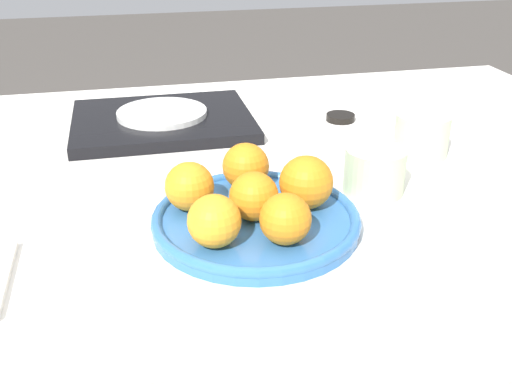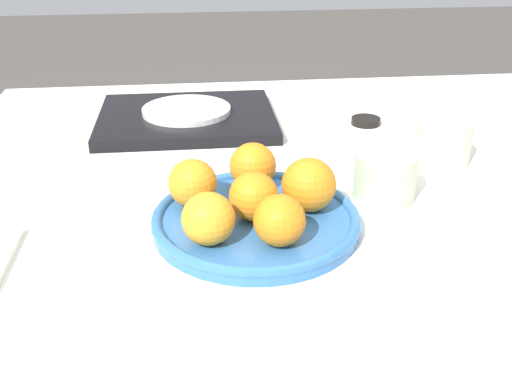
# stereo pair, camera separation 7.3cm
# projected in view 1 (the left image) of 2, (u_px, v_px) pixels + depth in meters

# --- Properties ---
(table) EXTENTS (1.21, 0.90, 0.78)m
(table) POSITION_uv_depth(u_px,v_px,m) (300.00, 346.00, 1.13)
(table) COLOR silver
(table) RESTS_ON ground_plane
(fruit_platter) EXTENTS (0.26, 0.26, 0.02)m
(fruit_platter) POSITION_uv_depth(u_px,v_px,m) (256.00, 220.00, 0.74)
(fruit_platter) COLOR #336BAD
(fruit_platter) RESTS_ON table
(orange_0) EXTENTS (0.06, 0.06, 0.06)m
(orange_0) POSITION_uv_depth(u_px,v_px,m) (254.00, 196.00, 0.73)
(orange_0) COLOR orange
(orange_0) RESTS_ON fruit_platter
(orange_1) EXTENTS (0.06, 0.06, 0.06)m
(orange_1) POSITION_uv_depth(u_px,v_px,m) (285.00, 219.00, 0.68)
(orange_1) COLOR orange
(orange_1) RESTS_ON fruit_platter
(orange_2) EXTENTS (0.07, 0.07, 0.07)m
(orange_2) POSITION_uv_depth(u_px,v_px,m) (306.00, 182.00, 0.75)
(orange_2) COLOR orange
(orange_2) RESTS_ON fruit_platter
(orange_3) EXTENTS (0.06, 0.06, 0.06)m
(orange_3) POSITION_uv_depth(u_px,v_px,m) (189.00, 186.00, 0.75)
(orange_3) COLOR orange
(orange_3) RESTS_ON fruit_platter
(orange_4) EXTENTS (0.06, 0.06, 0.06)m
(orange_4) POSITION_uv_depth(u_px,v_px,m) (246.00, 166.00, 0.80)
(orange_4) COLOR orange
(orange_4) RESTS_ON fruit_platter
(orange_5) EXTENTS (0.06, 0.06, 0.06)m
(orange_5) POSITION_uv_depth(u_px,v_px,m) (214.00, 221.00, 0.67)
(orange_5) COLOR orange
(orange_5) RESTS_ON fruit_platter
(serving_tray) EXTENTS (0.32, 0.26, 0.02)m
(serving_tray) POSITION_uv_depth(u_px,v_px,m) (163.00, 121.00, 1.08)
(serving_tray) COLOR black
(serving_tray) RESTS_ON table
(side_plate) EXTENTS (0.16, 0.16, 0.01)m
(side_plate) POSITION_uv_depth(u_px,v_px,m) (162.00, 113.00, 1.07)
(side_plate) COLOR silver
(side_plate) RESTS_ON serving_tray
(cup_0) EXTENTS (0.08, 0.08, 0.06)m
(cup_0) POSITION_uv_depth(u_px,v_px,m) (374.00, 171.00, 0.83)
(cup_0) COLOR #B7CC9E
(cup_0) RESTS_ON table
(cup_1) EXTENTS (0.09, 0.09, 0.07)m
(cup_1) POSITION_uv_depth(u_px,v_px,m) (422.00, 135.00, 0.95)
(cup_1) COLOR #B7CC9E
(cup_1) RESTS_ON table
(soy_dish) EXTENTS (0.05, 0.05, 0.01)m
(soy_dish) POSITION_uv_depth(u_px,v_px,m) (340.00, 117.00, 1.11)
(soy_dish) COLOR black
(soy_dish) RESTS_ON table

